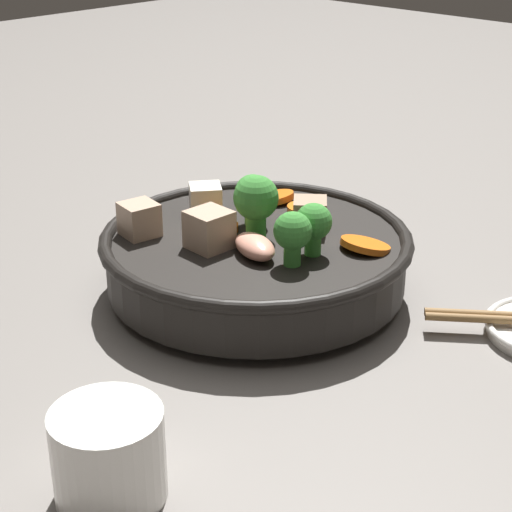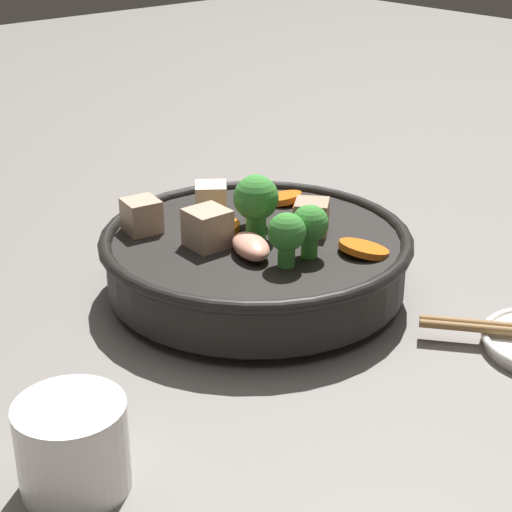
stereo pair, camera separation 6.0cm
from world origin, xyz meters
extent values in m
plane|color=slate|center=(0.00, 0.00, 0.00)|extent=(3.00, 3.00, 0.00)
cylinder|color=black|center=(0.00, 0.00, 0.01)|extent=(0.15, 0.15, 0.01)
cylinder|color=black|center=(0.00, 0.00, 0.03)|extent=(0.27, 0.27, 0.04)
torus|color=black|center=(0.00, 0.00, 0.05)|extent=(0.28, 0.28, 0.01)
cylinder|color=brown|center=(0.00, 0.00, 0.04)|extent=(0.25, 0.25, 0.02)
cylinder|color=orange|center=(-0.05, 0.08, 0.06)|extent=(0.05, 0.05, 0.02)
cylinder|color=orange|center=(-0.08, -0.05, 0.06)|extent=(0.05, 0.05, 0.01)
cylinder|color=orange|center=(0.01, -0.04, 0.06)|extent=(0.05, 0.05, 0.01)
cylinder|color=orange|center=(-0.08, -0.01, 0.06)|extent=(0.05, 0.05, 0.01)
cylinder|color=green|center=(0.00, 0.00, 0.07)|extent=(0.02, 0.02, 0.02)
sphere|color=#388433|center=(0.00, 0.00, 0.09)|extent=(0.04, 0.04, 0.04)
cylinder|color=green|center=(-0.01, 0.06, 0.06)|extent=(0.01, 0.01, 0.02)
sphere|color=#388433|center=(-0.01, 0.06, 0.08)|extent=(0.03, 0.03, 0.03)
cylinder|color=green|center=(-0.02, -0.02, 0.06)|extent=(0.01, 0.01, 0.02)
sphere|color=#388433|center=(-0.02, -0.02, 0.09)|extent=(0.03, 0.03, 0.03)
cylinder|color=green|center=(0.02, 0.06, 0.06)|extent=(0.01, 0.01, 0.02)
sphere|color=#388433|center=(0.02, 0.06, 0.09)|extent=(0.03, 0.03, 0.03)
cube|color=tan|center=(0.04, -0.01, 0.07)|extent=(0.03, 0.03, 0.03)
cube|color=tan|center=(0.07, -0.08, 0.07)|extent=(0.03, 0.03, 0.03)
cube|color=#9E7F66|center=(-0.05, 0.02, 0.07)|extent=(0.04, 0.04, 0.03)
cube|color=silver|center=(-0.01, -0.07, 0.07)|extent=(0.04, 0.04, 0.03)
ellipsoid|color=#EA9E84|center=(0.03, 0.03, 0.06)|extent=(0.04, 0.06, 0.02)
cylinder|color=white|center=(0.26, 0.13, 0.03)|extent=(0.07, 0.07, 0.06)
cylinder|color=brown|center=(0.26, 0.13, 0.05)|extent=(0.06, 0.06, 0.00)
camera|label=1|loc=(0.50, 0.48, 0.36)|focal=60.00mm
camera|label=2|loc=(0.46, 0.52, 0.36)|focal=60.00mm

